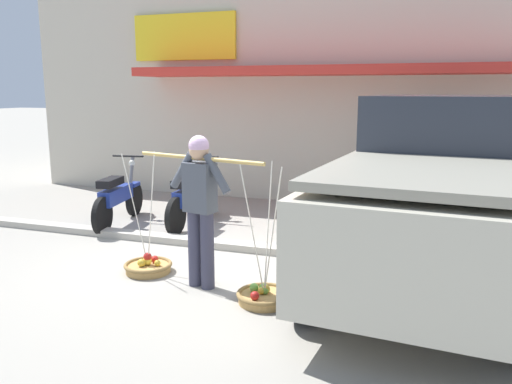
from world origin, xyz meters
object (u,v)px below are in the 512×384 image
motorcycle_nearest_shop (118,198)px  motorcycle_second_in_row (192,198)px  fruit_vendor (200,201)px  fruit_basket_left_side (264,295)px  fruit_basket_right_side (148,266)px  parked_truck (437,192)px

motorcycle_nearest_shop → motorcycle_second_in_row: (1.15, 0.36, 0.00)m
fruit_vendor → motorcycle_nearest_shop: 3.20m
fruit_basket_left_side → fruit_basket_right_side: bearing=165.8°
fruit_vendor → motorcycle_second_in_row: 2.75m
parked_truck → fruit_basket_right_side: bearing=-164.8°
motorcycle_second_in_row → fruit_basket_left_side: bearing=-51.2°
fruit_vendor → motorcycle_second_in_row: fruit_vendor is taller
fruit_basket_right_side → motorcycle_second_in_row: (-0.47, 2.17, 0.37)m
fruit_vendor → fruit_basket_left_side: fruit_vendor is taller
fruit_basket_right_side → parked_truck: parked_truck is taller
fruit_basket_left_side → fruit_basket_right_side: 1.66m
motorcycle_second_in_row → fruit_vendor: bearing=-61.8°
fruit_basket_right_side → motorcycle_nearest_shop: fruit_basket_right_side is taller
fruit_basket_right_side → motorcycle_nearest_shop: (-1.62, 1.82, 0.37)m
fruit_vendor → motorcycle_second_in_row: (-1.27, 2.38, -0.52)m
fruit_basket_left_side → fruit_basket_right_side: (-1.61, 0.41, 0.00)m
motorcycle_nearest_shop → fruit_vendor: bearing=-39.8°
fruit_vendor → fruit_basket_left_side: size_ratio=1.17×
fruit_vendor → parked_truck: size_ratio=0.35×
fruit_basket_right_side → motorcycle_nearest_shop: size_ratio=0.80×
motorcycle_nearest_shop → motorcycle_second_in_row: 1.21m
motorcycle_nearest_shop → parked_truck: size_ratio=0.37×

